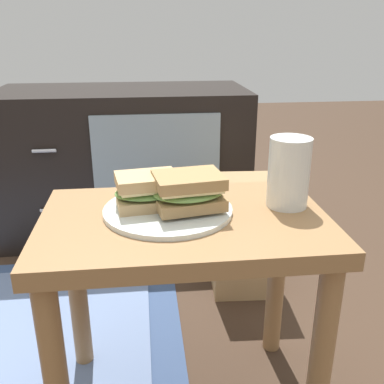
{
  "coord_description": "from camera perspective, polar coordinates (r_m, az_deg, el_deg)",
  "views": [
    {
      "loc": [
        -0.07,
        -0.77,
        0.81
      ],
      "look_at": [
        0.01,
        0.0,
        0.51
      ],
      "focal_mm": 40.8,
      "sensor_mm": 36.0,
      "label": 1
    }
  ],
  "objects": [
    {
      "name": "beer_glass",
      "position": [
        0.9,
        12.52,
        2.35
      ],
      "size": [
        0.08,
        0.08,
        0.14
      ],
      "color": "silver",
      "rests_on": "side_table"
    },
    {
      "name": "tv_cabinet",
      "position": [
        1.8,
        -8.64,
        3.97
      ],
      "size": [
        0.96,
        0.46,
        0.58
      ],
      "color": "black",
      "rests_on": "ground"
    },
    {
      "name": "sandwich_front",
      "position": [
        0.86,
        -5.9,
        0.17
      ],
      "size": [
        0.14,
        0.11,
        0.07
      ],
      "color": "tan",
      "rests_on": "plate"
    },
    {
      "name": "paper_bag",
      "position": [
        1.4,
        7.04,
        -5.62
      ],
      "size": [
        0.22,
        0.18,
        0.38
      ],
      "color": "tan",
      "rests_on": "ground"
    },
    {
      "name": "area_rug",
      "position": [
        1.4,
        -23.04,
        -15.99
      ],
      "size": [
        0.98,
        0.72,
        0.01
      ],
      "color": "#384C72",
      "rests_on": "ground"
    },
    {
      "name": "sandwich_back",
      "position": [
        0.84,
        -0.47,
        0.16
      ],
      "size": [
        0.16,
        0.13,
        0.07
      ],
      "color": "#9E7A4C",
      "rests_on": "plate"
    },
    {
      "name": "plate",
      "position": [
        0.87,
        -3.16,
        -2.36
      ],
      "size": [
        0.26,
        0.26,
        0.01
      ],
      "primitive_type": "cylinder",
      "color": "silver",
      "rests_on": "side_table"
    },
    {
      "name": "side_table",
      "position": [
        0.89,
        -0.95,
        -8.53
      ],
      "size": [
        0.56,
        0.36,
        0.46
      ],
      "color": "olive",
      "rests_on": "ground"
    }
  ]
}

